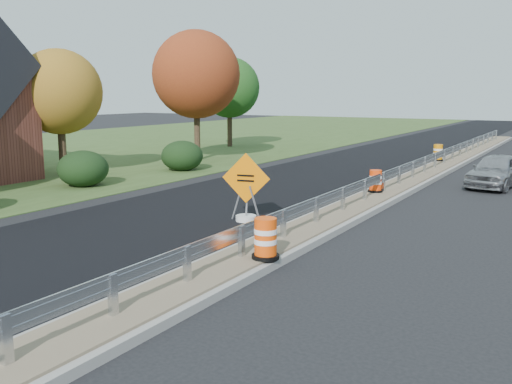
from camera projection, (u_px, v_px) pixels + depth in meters
The scene contains 15 objects.
ground at pixel (342, 217), 17.96m from camera, with size 140.00×140.00×0.00m, color black.
grass_verge_near at pixel (66, 150), 38.46m from camera, with size 30.00×120.00×0.03m, color #374E21.
milled_overlay at pixel (336, 170), 28.64m from camera, with size 7.20×120.00×0.01m, color black.
median at pixel (412, 180), 24.72m from camera, with size 1.60×55.00×0.23m.
guardrail at pixel (419, 164), 25.46m from camera, with size 0.10×46.15×0.72m.
hedge_mid at pixel (83, 169), 23.59m from camera, with size 2.09×2.09×1.52m, color black.
hedge_north at pixel (182, 156), 28.42m from camera, with size 2.09×2.09×1.52m, color black.
tree_near_yellow at pixel (59, 92), 26.50m from camera, with size 3.96×3.96×5.88m.
tree_near_red at pixel (196, 75), 32.11m from camera, with size 4.95×4.95×7.35m.
tree_near_back at pixel (229, 88), 40.52m from camera, with size 4.29×4.29×6.37m.
caution_sign at pixel (246, 204), 17.23m from camera, with size 1.49×0.63×2.08m.
barrel_median_near at pixel (266, 239), 12.58m from camera, with size 0.62×0.62×0.91m.
barrel_median_mid at pixel (375, 181), 21.05m from camera, with size 0.56×0.56×0.82m.
barrel_median_far at pixel (438, 153), 30.76m from camera, with size 0.60×0.60×0.88m.
car_silver at pixel (497, 170), 23.50m from camera, with size 1.64×4.07×1.39m, color #A1A1A6.
Camera 1 is at (6.58, -16.50, 3.85)m, focal length 40.00 mm.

